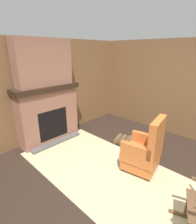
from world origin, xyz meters
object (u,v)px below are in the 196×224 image
object	(u,v)px
firewood_stack	(123,140)
storage_case	(62,80)
decorative_plate_on_mantel	(47,79)
armchair	(144,152)
oil_lamp_vase	(24,84)

from	to	relation	value
firewood_stack	storage_case	bearing A→B (deg)	-155.06
firewood_stack	decorative_plate_on_mantel	distance (m)	2.28
armchair	oil_lamp_vase	world-z (taller)	oil_lamp_vase
oil_lamp_vase	decorative_plate_on_mantel	size ratio (longest dim) A/B	0.94
armchair	decorative_plate_on_mantel	xyz separation A→B (m)	(-2.32, -0.46, 1.10)
armchair	decorative_plate_on_mantel	distance (m)	2.61
firewood_stack	storage_case	world-z (taller)	storage_case
armchair	firewood_stack	xyz separation A→B (m)	(-0.89, 0.59, -0.32)
oil_lamp_vase	decorative_plate_on_mantel	xyz separation A→B (m)	(-0.02, 0.56, 0.04)
firewood_stack	decorative_plate_on_mantel	size ratio (longest dim) A/B	1.83
firewood_stack	oil_lamp_vase	world-z (taller)	oil_lamp_vase
armchair	decorative_plate_on_mantel	bearing A→B (deg)	0.79
armchair	storage_case	world-z (taller)	storage_case
oil_lamp_vase	storage_case	size ratio (longest dim) A/B	0.95
storage_case	oil_lamp_vase	bearing A→B (deg)	-90.01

